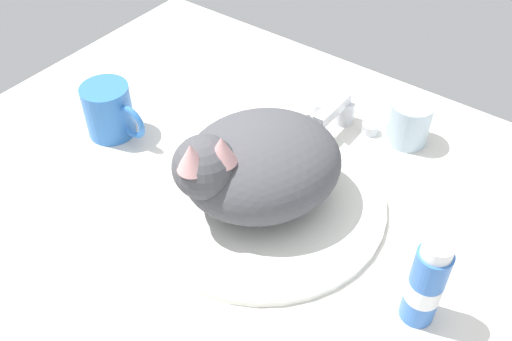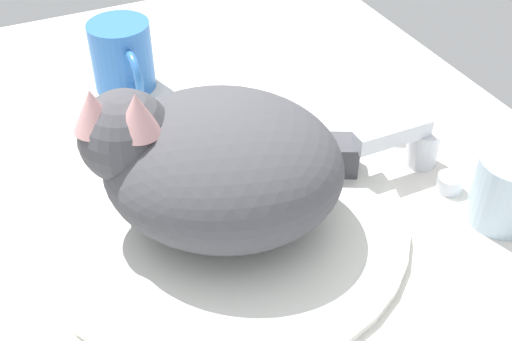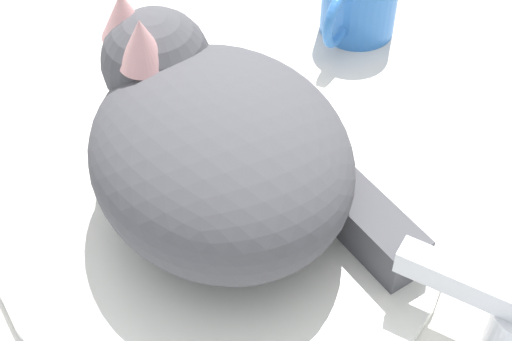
# 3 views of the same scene
# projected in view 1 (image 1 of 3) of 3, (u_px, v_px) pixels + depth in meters

# --- Properties ---
(ground_plane) EXTENTS (1.10, 0.83, 0.03)m
(ground_plane) POSITION_uv_depth(u_px,v_px,m) (262.00, 209.00, 0.87)
(ground_plane) COLOR silver
(sink_basin) EXTENTS (0.37, 0.37, 0.01)m
(sink_basin) POSITION_uv_depth(u_px,v_px,m) (262.00, 199.00, 0.86)
(sink_basin) COLOR silver
(sink_basin) RESTS_ON ground_plane
(faucet) EXTENTS (0.13, 0.11, 0.06)m
(faucet) POSITION_uv_depth(u_px,v_px,m) (340.00, 112.00, 0.97)
(faucet) COLOR silver
(faucet) RESTS_ON ground_plane
(cat) EXTENTS (0.29, 0.32, 0.16)m
(cat) POSITION_uv_depth(u_px,v_px,m) (255.00, 164.00, 0.80)
(cat) COLOR #4C4C51
(cat) RESTS_ON sink_basin
(coffee_mug) EXTENTS (0.12, 0.08, 0.09)m
(coffee_mug) POSITION_uv_depth(u_px,v_px,m) (110.00, 111.00, 0.95)
(coffee_mug) COLOR #3372C6
(coffee_mug) RESTS_ON ground_plane
(rinse_cup) EXTENTS (0.07, 0.07, 0.07)m
(rinse_cup) POSITION_uv_depth(u_px,v_px,m) (409.00, 123.00, 0.94)
(rinse_cup) COLOR silver
(rinse_cup) RESTS_ON ground_plane
(toothpaste_bottle) EXTENTS (0.04, 0.04, 0.14)m
(toothpaste_bottle) POSITION_uv_depth(u_px,v_px,m) (426.00, 284.00, 0.68)
(toothpaste_bottle) COLOR #3870C6
(toothpaste_bottle) RESTS_ON ground_plane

